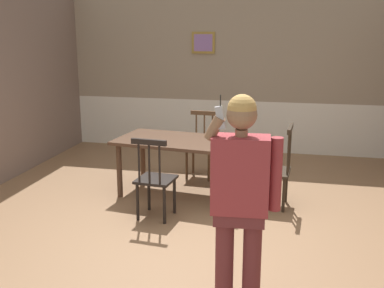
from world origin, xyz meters
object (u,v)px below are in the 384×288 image
person_figure (241,191)px  chair_near_window (202,145)px  chair_by_doorway (155,179)px  chair_at_table_head (274,169)px  dining_table (181,146)px

person_figure → chair_near_window: bearing=-78.2°
chair_by_doorway → chair_near_window: bearing=88.4°
person_figure → chair_at_table_head: bearing=-98.2°
chair_by_doorway → chair_at_table_head: chair_at_table_head is taller
chair_near_window → person_figure: size_ratio=0.57×
dining_table → chair_at_table_head: (1.20, -0.15, -0.18)m
dining_table → chair_near_window: size_ratio=1.82×
dining_table → chair_near_window: bearing=82.8°
chair_near_window → chair_at_table_head: size_ratio=0.94×
chair_near_window → chair_at_table_head: chair_at_table_head is taller
chair_near_window → dining_table: bearing=87.0°
dining_table → chair_at_table_head: chair_at_table_head is taller
dining_table → chair_by_doorway: size_ratio=1.80×
chair_at_table_head → chair_near_window: bearing=51.5°
chair_near_window → chair_by_doorway: 1.67m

